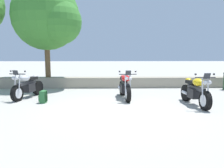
% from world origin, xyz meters
% --- Properties ---
extents(ground_plane, '(120.00, 120.00, 0.00)m').
position_xyz_m(ground_plane, '(0.00, 0.00, 0.00)').
color(ground_plane, '#A3A099').
extents(stone_wall, '(36.00, 0.80, 0.55)m').
position_xyz_m(stone_wall, '(0.00, 4.80, 0.28)').
color(stone_wall, gray).
rests_on(stone_wall, ground).
extents(motorcycle_silver_near_left, '(0.81, 2.04, 1.18)m').
position_xyz_m(motorcycle_silver_near_left, '(-3.39, 1.89, 0.49)').
color(motorcycle_silver_near_left, black).
rests_on(motorcycle_silver_near_left, ground).
extents(motorcycle_red_centre, '(0.67, 2.07, 1.18)m').
position_xyz_m(motorcycle_red_centre, '(0.54, 1.66, 0.49)').
color(motorcycle_red_centre, black).
rests_on(motorcycle_red_centre, ground).
extents(motorcycle_yellow_far_right, '(0.67, 2.07, 1.18)m').
position_xyz_m(motorcycle_yellow_far_right, '(2.86, 0.40, 0.49)').
color(motorcycle_yellow_far_right, black).
rests_on(motorcycle_yellow_far_right, ground).
extents(rider_backpack, '(0.27, 0.31, 0.47)m').
position_xyz_m(rider_backpack, '(-2.51, 0.94, 0.24)').
color(rider_backpack, '#2D6B38').
rests_on(rider_backpack, ground).
extents(leafy_tree_mid_left, '(3.69, 3.51, 4.95)m').
position_xyz_m(leafy_tree_mid_left, '(-3.19, 4.83, 3.67)').
color(leafy_tree_mid_left, brown).
rests_on(leafy_tree_mid_left, stone_wall).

